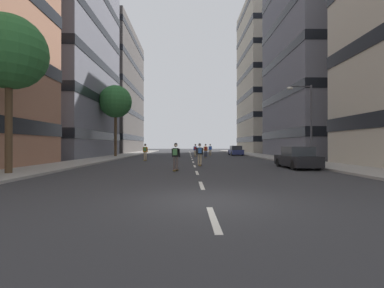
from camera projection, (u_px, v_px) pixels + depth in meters
name	position (u px, v px, depth m)	size (l,w,h in m)	color
ground_plane	(192.00, 158.00, 34.80)	(160.40, 160.40, 0.00)	#333335
sidewalk_left	(118.00, 156.00, 37.95)	(3.64, 73.52, 0.14)	#9E9991
sidewalk_right	(263.00, 156.00, 38.32)	(3.64, 73.52, 0.14)	#9E9991
lane_markings	(191.00, 157.00, 36.06)	(0.16, 62.20, 0.01)	silver
building_left_mid	(48.00, 50.00, 36.60)	(14.66, 18.42, 28.63)	slate
building_left_far	(102.00, 92.00, 59.68)	(14.66, 23.52, 26.36)	#4C4744
building_right_mid	(332.00, 43.00, 37.30)	(14.66, 16.55, 30.98)	slate
building_right_far	(277.00, 78.00, 60.39)	(14.66, 17.31, 32.76)	#BCB29E
parked_car_near	(297.00, 158.00, 19.16)	(1.82, 4.40, 1.52)	black
parked_car_mid	(236.00, 151.00, 43.30)	(1.82, 4.40, 1.52)	navy
street_tree_near	(9.00, 53.00, 14.63)	(3.95, 3.95, 8.48)	#4C3823
street_tree_mid	(116.00, 102.00, 36.44)	(4.32, 4.32, 9.47)	#4C3823
streetlamp_right	(307.00, 115.00, 22.77)	(2.13, 0.30, 6.50)	#3F3F44
skater_0	(195.00, 149.00, 38.53)	(0.55, 0.91, 1.78)	brown
skater_1	(145.00, 151.00, 28.53)	(0.55, 0.91, 1.78)	brown
skater_2	(200.00, 153.00, 21.60)	(0.54, 0.91, 1.78)	brown
skater_3	(176.00, 155.00, 17.22)	(0.56, 0.92, 1.78)	brown
skater_4	(210.00, 149.00, 42.96)	(0.55, 0.91, 1.78)	brown
skater_5	(206.00, 150.00, 35.80)	(0.54, 0.91, 1.78)	brown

